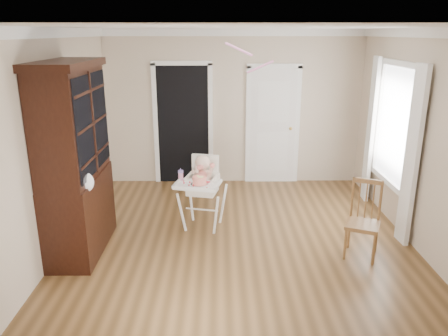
{
  "coord_description": "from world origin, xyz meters",
  "views": [
    {
      "loc": [
        -0.24,
        -5.18,
        2.65
      ],
      "look_at": [
        -0.19,
        0.4,
        0.9
      ],
      "focal_mm": 35.0,
      "sensor_mm": 36.0,
      "label": 1
    }
  ],
  "objects_px": {
    "sippy_cup": "(181,175)",
    "cake": "(200,180)",
    "dining_chair": "(363,222)",
    "china_cabinet": "(75,161)",
    "high_chair": "(202,184)"
  },
  "relations": [
    {
      "from": "cake",
      "to": "dining_chair",
      "type": "xyz_separation_m",
      "value": [
        2.01,
        -0.6,
        -0.33
      ]
    },
    {
      "from": "high_chair",
      "to": "cake",
      "type": "relative_size",
      "value": 4.4
    },
    {
      "from": "cake",
      "to": "china_cabinet",
      "type": "bearing_deg",
      "value": -164.11
    },
    {
      "from": "china_cabinet",
      "to": "dining_chair",
      "type": "height_order",
      "value": "china_cabinet"
    },
    {
      "from": "high_chair",
      "to": "china_cabinet",
      "type": "distance_m",
      "value": 1.72
    },
    {
      "from": "sippy_cup",
      "to": "china_cabinet",
      "type": "relative_size",
      "value": 0.07
    },
    {
      "from": "high_chair",
      "to": "cake",
      "type": "distance_m",
      "value": 0.27
    },
    {
      "from": "sippy_cup",
      "to": "china_cabinet",
      "type": "xyz_separation_m",
      "value": [
        -1.21,
        -0.59,
        0.38
      ]
    },
    {
      "from": "dining_chair",
      "to": "china_cabinet",
      "type": "bearing_deg",
      "value": -159.44
    },
    {
      "from": "high_chair",
      "to": "dining_chair",
      "type": "xyz_separation_m",
      "value": [
        1.98,
        -0.83,
        -0.2
      ]
    },
    {
      "from": "sippy_cup",
      "to": "dining_chair",
      "type": "distance_m",
      "value": 2.42
    },
    {
      "from": "sippy_cup",
      "to": "china_cabinet",
      "type": "height_order",
      "value": "china_cabinet"
    },
    {
      "from": "sippy_cup",
      "to": "cake",
      "type": "bearing_deg",
      "value": -33.03
    },
    {
      "from": "sippy_cup",
      "to": "dining_chair",
      "type": "height_order",
      "value": "dining_chair"
    },
    {
      "from": "cake",
      "to": "sippy_cup",
      "type": "height_order",
      "value": "sippy_cup"
    }
  ]
}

